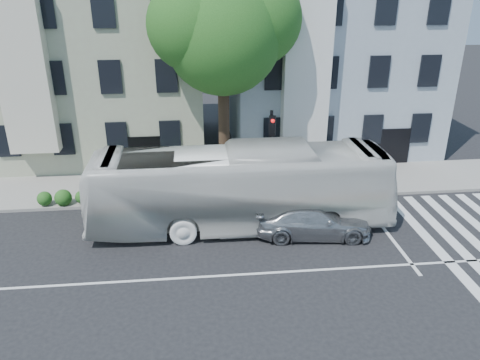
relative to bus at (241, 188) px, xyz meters
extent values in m
plane|color=black|center=(-0.36, -3.75, -1.79)|extent=(120.00, 120.00, 0.00)
cube|color=gray|center=(-0.36, 4.25, -1.71)|extent=(80.00, 4.00, 0.15)
cube|color=#9B9D83|center=(-7.36, 11.25, 3.71)|extent=(12.00, 10.00, 11.00)
cube|color=#95A2B1|center=(6.64, 11.25, 3.71)|extent=(12.00, 10.00, 11.00)
cylinder|color=#2D2116|center=(-0.36, 4.75, 0.81)|extent=(0.56, 0.56, 5.20)
sphere|color=#174114|center=(-0.36, 4.75, 5.71)|extent=(5.60, 5.60, 5.60)
sphere|color=#174114|center=(1.24, 5.15, 6.41)|extent=(4.40, 4.40, 4.40)
sphere|color=#174114|center=(-1.76, 4.45, 6.21)|extent=(4.20, 4.20, 4.20)
sphere|color=#174114|center=(-0.96, 5.35, 4.71)|extent=(3.40, 3.40, 3.40)
imported|color=silver|center=(0.00, 0.00, 0.00)|extent=(3.06, 12.86, 3.58)
imported|color=#A9ABB0|center=(2.91, -1.15, -1.09)|extent=(2.41, 5.01, 1.41)
cylinder|color=black|center=(1.64, 2.30, 0.46)|extent=(0.15, 0.15, 4.50)
cube|color=black|center=(1.64, 2.05, 2.06)|extent=(0.34, 0.29, 0.91)
sphere|color=red|center=(1.64, 1.92, 2.33)|extent=(0.17, 0.17, 0.17)
cylinder|color=white|center=(1.64, 2.15, 0.99)|extent=(0.47, 0.13, 0.47)
camera|label=1|loc=(-1.87, -17.99, 8.19)|focal=35.00mm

